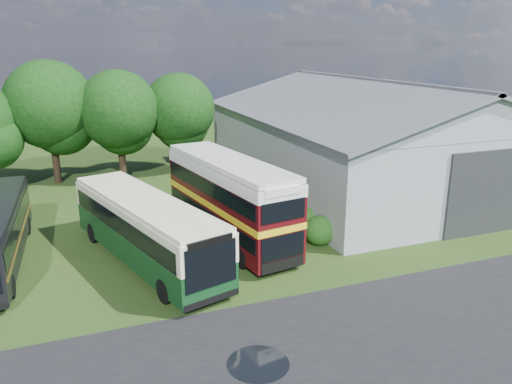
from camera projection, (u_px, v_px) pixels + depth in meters
name	position (u px, v px, depth m)	size (l,w,h in m)	color
ground	(266.00, 314.00, 20.51)	(120.00, 120.00, 0.00)	#243B12
asphalt_road	(369.00, 338.00, 18.84)	(60.00, 8.00, 0.02)	black
puddle	(258.00, 364.00, 17.31)	(2.20, 2.20, 0.01)	black
storage_shed	(369.00, 131.00, 38.75)	(18.80, 24.80, 8.15)	gray
tree_mid	(49.00, 105.00, 38.25)	(6.80, 6.80, 9.60)	black
tree_right_a	(118.00, 110.00, 39.19)	(6.26, 6.26, 8.83)	black
tree_right_b	(179.00, 109.00, 41.68)	(5.98, 5.98, 8.45)	black
shrub_front	(319.00, 243.00, 27.79)	(1.70, 1.70, 1.70)	#194714
shrub_mid	(303.00, 231.00, 29.58)	(1.60, 1.60, 1.60)	#194714
shrub_back	(289.00, 221.00, 31.38)	(1.80, 1.80, 1.80)	#194714
bus_green_single	(146.00, 229.00, 24.93)	(6.17, 12.51, 3.37)	black
bus_maroon_double	(229.00, 200.00, 27.69)	(4.56, 11.19, 4.68)	black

